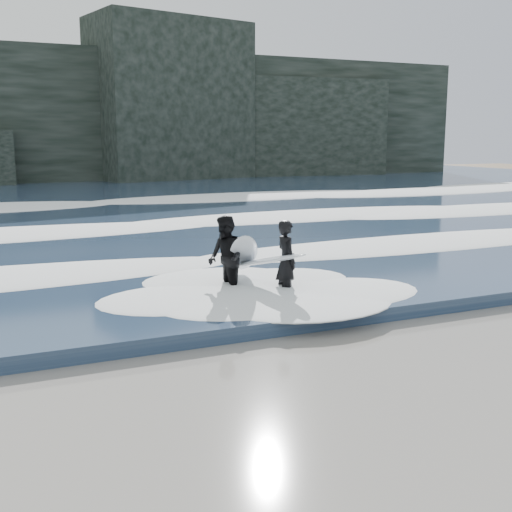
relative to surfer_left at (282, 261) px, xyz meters
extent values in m
plane|color=olive|center=(-0.19, -5.33, -0.91)|extent=(120.00, 120.00, 0.00)
cube|color=navy|center=(-0.19, 23.67, -0.76)|extent=(90.00, 52.00, 0.30)
cube|color=black|center=(-0.19, 40.67, 4.09)|extent=(70.00, 9.00, 10.00)
ellipsoid|color=white|center=(-0.19, 3.67, -0.51)|extent=(60.00, 3.20, 0.20)
ellipsoid|color=white|center=(-0.19, 10.67, -0.49)|extent=(60.00, 4.00, 0.24)
ellipsoid|color=white|center=(-0.19, 19.67, -0.46)|extent=(60.00, 4.80, 0.30)
imported|color=black|center=(0.10, -0.01, -0.01)|extent=(0.46, 0.68, 1.80)
ellipsoid|color=silver|center=(-0.30, 0.04, 0.03)|extent=(1.18, 2.38, 0.69)
imported|color=black|center=(-1.07, 0.62, 0.03)|extent=(0.77, 0.96, 1.88)
ellipsoid|color=silver|center=(-0.65, 0.62, 0.10)|extent=(1.30, 2.17, 1.22)
camera|label=1|loc=(-6.08, -12.29, 2.66)|focal=45.00mm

